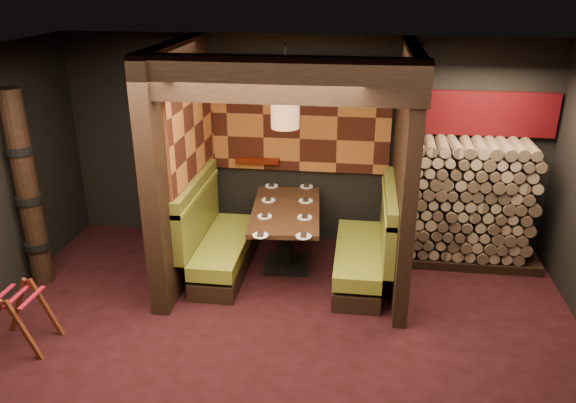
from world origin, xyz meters
The scene contains 19 objects.
floor centered at (0.00, 0.00, -0.01)m, with size 6.50×5.50×0.02m, color black.
ceiling centered at (0.00, 0.00, 2.86)m, with size 6.50×5.50×0.02m, color black.
wall_back centered at (0.00, 2.76, 1.43)m, with size 6.50×0.02×2.85m, color black.
partition_left centered at (-1.35, 1.65, 1.43)m, with size 0.20×2.20×2.85m, color black.
partition_right centered at (1.30, 1.70, 1.43)m, with size 0.15×2.10×2.85m, color black.
header_beam centered at (-0.02, 0.70, 2.63)m, with size 2.85×0.18×0.44m, color black.
tapa_back_panel centered at (-0.02, 2.71, 1.82)m, with size 2.40×0.06×1.55m, color #A75B27.
tapa_side_panel centered at (-1.23, 1.82, 1.85)m, with size 0.04×1.85×1.45m, color #A75B27.
lacquer_shelf centered at (-0.60, 2.65, 1.18)m, with size 0.60×0.12×0.07m, color #511207.
booth_bench_left centered at (-0.96, 1.65, 0.40)m, with size 0.68×1.60×1.14m.
booth_bench_right centered at (0.93, 1.65, 0.40)m, with size 0.68×1.60×1.14m.
dining_table centered at (-0.10, 1.87, 0.58)m, with size 0.96×1.61×0.82m.
place_settings centered at (-0.10, 1.87, 0.83)m, with size 0.79×1.80×0.03m.
pendant_lamp centered at (-0.10, 1.82, 2.10)m, with size 0.33×0.33×0.98m.
luggage_rack centered at (-2.55, -0.14, 0.35)m, with size 0.64×0.45×0.70m.
totem_column centered at (-3.05, 1.10, 1.19)m, with size 0.31×0.31×2.40m.
firewood_stack centered at (2.29, 2.35, 0.82)m, with size 1.73×0.70×1.64m.
mosaic_header centered at (2.29, 2.68, 1.92)m, with size 1.83×0.10×0.56m, color maroon.
bay_front_post centered at (1.39, 1.96, 1.43)m, with size 0.08×0.08×2.85m, color black.
Camera 1 is at (0.79, -4.56, 3.56)m, focal length 35.00 mm.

